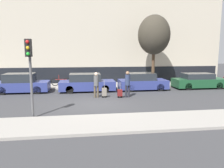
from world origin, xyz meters
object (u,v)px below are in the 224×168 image
Objects in this scene: parked_car_0 at (22,84)px; traffic_light at (30,63)px; parked_car_1 at (87,83)px; parked_car_3 at (199,81)px; trolley_left at (104,92)px; bare_tree_near_crossing at (154,35)px; pedestrian_left at (96,83)px; parked_car_2 at (142,82)px; parked_bicycle at (61,82)px; trolley_right at (120,93)px; pedestrian_right at (127,82)px.

traffic_light is (2.25, -7.02, 1.97)m from parked_car_0.
parked_car_3 is at bearing 0.73° from parked_car_1.
bare_tree_near_crossing reaches higher than trolley_left.
parked_car_2 is at bearing -136.64° from pedestrian_left.
parked_car_3 is at bearing -11.16° from parked_bicycle.
trolley_right is 6.78m from traffic_light.
pedestrian_left reaches higher than parked_bicycle.
traffic_light is at bearing 63.50° from pedestrian_left.
traffic_light is (-7.33, -6.89, 2.00)m from parked_car_2.
traffic_light is 9.58m from parked_bicycle.
parked_car_3 is at bearing 29.37° from traffic_light.
parked_car_2 is at bearing -0.77° from parked_car_0.
trolley_right is (-2.39, -2.85, -0.31)m from parked_car_2.
bare_tree_near_crossing reaches higher than parked_car_1.
pedestrian_left is at bearing -147.62° from parked_car_2.
trolley_left is (1.13, -2.60, -0.27)m from parked_car_1.
pedestrian_right is at bearing 8.77° from trolley_right.
pedestrian_left is 0.96× the size of pedestrian_right.
parked_car_0 reaches higher than parked_car_1.
trolley_left is 1.08m from trolley_right.
parked_car_1 is at bearing -65.66° from pedestrian_left.
trolley_left is 6.07m from parked_bicycle.
trolley_right is at bearing -22.51° from parked_car_0.
parked_car_0 is at bearing 107.80° from traffic_light.
traffic_light is 0.59× the size of bare_tree_near_crossing.
parked_car_1 is 2.47× the size of parked_bicycle.
parked_car_1 is 0.70× the size of bare_tree_near_crossing.
pedestrian_right is at bearing -157.54° from parked_car_3.
bare_tree_near_crossing reaches higher than parked_car_3.
parked_car_1 is 3.32m from parked_bicycle.
trolley_left is at bearing -56.50° from parked_bicycle.
parked_car_1 is at bearing 126.32° from pedestrian_right.
parked_car_0 reaches higher than parked_car_2.
pedestrian_left reaches higher than trolley_left.
traffic_light reaches higher than parked_car_3.
pedestrian_left is (0.59, -2.49, 0.33)m from parked_car_1.
pedestrian_right is 1.63× the size of trolley_right.
parked_car_0 is at bearing -170.97° from bare_tree_near_crossing.
traffic_light is at bearing -136.78° from parked_car_2.
trolley_left is 0.32× the size of traffic_light.
traffic_light is at bearing -151.80° from pedestrian_right.
parked_car_3 is at bearing 17.74° from trolley_left.
trolley_left is at bearing 47.62° from traffic_light.
pedestrian_left reaches higher than parked_car_0.
pedestrian_left is 1.56× the size of trolley_right.
trolley_right is at bearing -158.47° from parked_car_3.
parked_car_2 is (4.58, 0.03, -0.01)m from parked_car_1.
parked_car_1 is 4.58m from parked_car_2.
trolley_right reaches higher than parked_bicycle.
pedestrian_right reaches higher than trolley_left.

